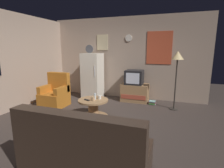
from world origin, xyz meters
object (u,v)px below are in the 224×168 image
at_px(remote_control, 87,100).
at_px(couch, 84,151).
at_px(fridge, 93,76).
at_px(standing_lamp, 177,60).
at_px(coffee_table, 93,109).
at_px(crt_tv, 134,77).
at_px(mug_ceramic_tan, 93,99).
at_px(tv_stand, 135,93).
at_px(armchair, 55,94).
at_px(book_stack, 152,103).
at_px(mug_ceramic_white, 100,97).
at_px(wine_glass, 95,96).

height_order(remote_control, couch, couch).
distance_m(fridge, couch, 3.73).
height_order(standing_lamp, coffee_table, standing_lamp).
bearing_deg(coffee_table, crt_tv, 69.79).
xyz_separation_m(fridge, remote_control, (0.68, -1.74, -0.28)).
bearing_deg(coffee_table, mug_ceramic_tan, -61.77).
distance_m(tv_stand, remote_control, 1.97).
bearing_deg(mug_ceramic_tan, armchair, 159.84).
height_order(crt_tv, armchair, crt_tv).
bearing_deg(book_stack, standing_lamp, -21.01).
bearing_deg(mug_ceramic_white, standing_lamp, 34.79).
xyz_separation_m(standing_lamp, mug_ceramic_white, (-1.72, -1.19, -0.85)).
bearing_deg(remote_control, armchair, 175.36).
bearing_deg(fridge, crt_tv, 2.83).
height_order(armchair, couch, armchair).
relative_size(mug_ceramic_tan, couch, 0.05).
relative_size(standing_lamp, couch, 0.94).
distance_m(tv_stand, wine_glass, 1.80).
bearing_deg(remote_control, mug_ceramic_white, 60.95).
bearing_deg(crt_tv, mug_ceramic_white, -107.29).
relative_size(tv_stand, mug_ceramic_white, 9.33).
relative_size(crt_tv, standing_lamp, 0.34).
relative_size(fridge, tv_stand, 2.11).
distance_m(standing_lamp, coffee_table, 2.52).
bearing_deg(book_stack, crt_tv, 164.59).
bearing_deg(coffee_table, armchair, 162.19).
relative_size(mug_ceramic_white, remote_control, 0.60).
bearing_deg(couch, mug_ceramic_tan, 111.51).
bearing_deg(book_stack, tv_stand, 163.70).
relative_size(coffee_table, mug_ceramic_white, 8.00).
xyz_separation_m(coffee_table, wine_glass, (0.04, 0.02, 0.30)).
bearing_deg(book_stack, mug_ceramic_white, -127.76).
height_order(coffee_table, armchair, armchair).
distance_m(wine_glass, armchair, 1.56).
relative_size(standing_lamp, book_stack, 7.43).
height_order(mug_ceramic_tan, remote_control, mug_ceramic_tan).
relative_size(tv_stand, remote_control, 5.60).
xyz_separation_m(fridge, mug_ceramic_white, (0.92, -1.52, -0.25)).
xyz_separation_m(wine_glass, book_stack, (1.20, 1.50, -0.48)).
xyz_separation_m(remote_control, armchair, (-1.34, 0.58, -0.13)).
xyz_separation_m(coffee_table, remote_control, (-0.11, -0.11, 0.24)).
relative_size(coffee_table, mug_ceramic_tan, 8.00).
height_order(wine_glass, remote_control, wine_glass).
height_order(mug_ceramic_white, armchair, armchair).
distance_m(coffee_table, mug_ceramic_white, 0.32).
height_order(crt_tv, book_stack, crt_tv).
relative_size(crt_tv, mug_ceramic_white, 6.00).
height_order(mug_ceramic_white, mug_ceramic_tan, same).
xyz_separation_m(tv_stand, remote_control, (-0.76, -1.81, 0.19)).
height_order(wine_glass, mug_ceramic_white, wine_glass).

